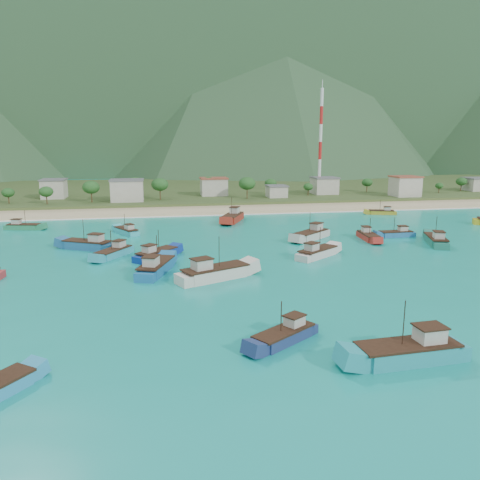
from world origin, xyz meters
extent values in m
plane|color=#0D9597|center=(0.00, 0.00, 0.00)|extent=(600.00, 600.00, 0.00)
cube|color=beige|center=(0.00, 79.00, 0.00)|extent=(400.00, 18.00, 1.20)
cube|color=#385123|center=(0.00, 140.00, 0.00)|extent=(400.00, 110.00, 2.40)
cube|color=white|center=(0.00, 69.50, 0.00)|extent=(400.00, 2.50, 0.08)
cube|color=slate|center=(-150.00, 520.00, 130.00)|extent=(1400.00, 160.00, 260.00)
cube|color=#385942|center=(120.00, 400.00, 100.00)|extent=(1100.00, 160.00, 200.00)
cube|color=#284C2D|center=(-40.00, 300.00, 75.00)|extent=(800.00, 160.00, 150.00)
cone|color=#284C2D|center=(60.00, 300.00, 85.00)|extent=(280.00, 280.00, 170.00)
cube|color=beige|center=(-59.04, 110.48, 4.90)|extent=(8.15, 8.90, 6.60)
cube|color=beige|center=(-31.88, 96.60, 5.20)|extent=(11.00, 8.54, 7.20)
cube|color=beige|center=(0.32, 108.94, 4.80)|extent=(9.91, 8.27, 6.40)
cube|color=beige|center=(22.85, 98.78, 3.61)|extent=(6.95, 7.00, 4.02)
cube|color=beige|center=(44.54, 106.45, 4.71)|extent=(9.22, 8.90, 6.21)
cube|color=beige|center=(72.04, 93.01, 5.22)|extent=(9.53, 8.47, 7.25)
cube|color=beige|center=(114.16, 106.48, 4.14)|extent=(11.86, 8.49, 5.09)
cylinder|color=red|center=(42.85, 108.00, 5.00)|extent=(1.20, 1.20, 6.81)
cylinder|color=white|center=(42.85, 108.00, 11.81)|extent=(1.20, 1.20, 6.81)
cylinder|color=red|center=(42.85, 108.00, 18.62)|extent=(1.20, 1.20, 6.81)
cylinder|color=white|center=(42.85, 108.00, 25.43)|extent=(1.20, 1.20, 6.81)
cylinder|color=red|center=(42.85, 108.00, 32.24)|extent=(1.20, 1.20, 6.81)
cylinder|color=white|center=(42.85, 108.00, 39.05)|extent=(1.20, 1.20, 6.81)
cube|color=navy|center=(-8.35, -24.02, 0.43)|extent=(9.06, 7.39, 1.66)
cube|color=beige|center=(-6.81, -22.97, 1.94)|extent=(2.66, 2.55, 1.35)
cylinder|color=#382114|center=(-8.78, -24.32, 3.13)|extent=(0.12, 0.12, 3.74)
cube|color=#268255|center=(-55.99, 54.91, 0.42)|extent=(9.42, 4.52, 1.65)
cube|color=beige|center=(-57.80, 55.30, 1.92)|extent=(2.36, 2.06, 1.34)
cylinder|color=#382114|center=(-55.48, 54.80, 3.10)|extent=(0.12, 0.12, 3.71)
cube|color=#A1281A|center=(-0.92, 57.14, 0.74)|extent=(8.57, 12.96, 2.28)
cube|color=beige|center=(0.14, 59.48, 2.81)|extent=(3.27, 3.55, 1.85)
cylinder|color=#382114|center=(-1.22, 56.49, 4.45)|extent=(0.12, 0.12, 5.14)
cube|color=navy|center=(-22.29, 18.04, 0.52)|extent=(9.13, 9.35, 1.83)
cube|color=beige|center=(-23.71, 16.55, 2.18)|extent=(2.92, 2.93, 1.49)
cylinder|color=#382114|center=(-21.89, 18.46, 3.50)|extent=(0.12, 0.12, 4.13)
cube|color=#AD9324|center=(46.99, 62.00, 0.36)|extent=(8.72, 4.91, 1.52)
cube|color=beige|center=(48.62, 61.48, 1.74)|extent=(2.28, 2.04, 1.24)
cylinder|color=#382114|center=(46.54, 62.15, 2.83)|extent=(0.12, 0.12, 3.42)
cube|color=teal|center=(-30.76, 20.76, 0.49)|extent=(7.60, 9.84, 1.78)
cube|color=beige|center=(-29.71, 22.46, 2.10)|extent=(2.69, 2.83, 1.45)
cylinder|color=#382114|center=(-31.05, 20.29, 3.38)|extent=(0.12, 0.12, 4.00)
cube|color=beige|center=(8.96, 13.35, 0.57)|extent=(10.39, 8.88, 1.93)
cube|color=beige|center=(7.21, 12.04, 2.32)|extent=(3.10, 3.01, 1.57)
cylinder|color=#382114|center=(9.44, 13.71, 3.71)|extent=(0.12, 0.12, 4.35)
cube|color=#19629C|center=(-22.47, 7.56, 0.67)|extent=(7.22, 12.21, 2.13)
cube|color=beige|center=(-23.28, 5.30, 2.60)|extent=(2.92, 3.23, 1.73)
cylinder|color=#382114|center=(-22.24, 8.18, 4.13)|extent=(0.12, 0.12, 4.80)
cube|color=#31AFBC|center=(-29.63, 44.12, 0.42)|extent=(6.77, 9.18, 1.64)
cube|color=beige|center=(-28.72, 42.51, 1.91)|extent=(2.45, 2.60, 1.33)
cylinder|color=#382114|center=(-29.88, 44.56, 3.09)|extent=(0.12, 0.12, 3.70)
cube|color=#266BA5|center=(34.01, 29.03, 0.40)|extent=(8.80, 2.79, 1.59)
cube|color=beige|center=(35.80, 29.07, 1.84)|extent=(2.02, 1.65, 1.29)
cylinder|color=#382114|center=(33.51, 29.02, 2.98)|extent=(0.12, 0.12, 3.58)
cube|color=beige|center=(13.18, 29.99, 0.65)|extent=(11.05, 10.12, 2.11)
cube|color=beige|center=(14.99, 31.52, 2.56)|extent=(3.38, 3.33, 1.71)
cylinder|color=#382114|center=(12.68, 29.56, 4.08)|extent=(0.12, 0.12, 4.74)
cube|color=#AB271F|center=(26.08, 26.85, 0.46)|extent=(3.69, 9.68, 1.72)
cube|color=beige|center=(26.26, 28.78, 2.02)|extent=(1.93, 2.31, 1.40)
cylinder|color=#382114|center=(26.03, 26.32, 3.25)|extent=(0.12, 0.12, 3.87)
cube|color=#225E90|center=(-36.77, 28.49, 0.64)|extent=(11.69, 8.38, 2.08)
cube|color=beige|center=(-34.71, 27.38, 2.53)|extent=(3.28, 3.08, 1.69)
cylinder|color=#382114|center=(-37.35, 28.79, 4.02)|extent=(0.12, 0.12, 4.68)
cube|color=#1E6B59|center=(38.58, 19.73, 0.60)|extent=(6.88, 11.49, 2.01)
cube|color=beige|center=(37.80, 17.61, 2.42)|extent=(2.77, 3.05, 1.63)
cylinder|color=#382114|center=(38.80, 20.32, 3.87)|extent=(0.12, 0.12, 4.52)
cube|color=beige|center=(-12.82, 1.90, 0.76)|extent=(13.15, 8.68, 2.31)
cube|color=beige|center=(-15.20, 0.83, 2.85)|extent=(3.60, 3.32, 1.88)
cylinder|color=#382114|center=(-12.16, 2.20, 4.52)|extent=(0.12, 0.12, 5.21)
cube|color=teal|center=(2.97, -30.96, 0.69)|extent=(12.20, 4.20, 2.19)
cube|color=beige|center=(5.42, -30.83, 2.67)|extent=(2.85, 2.35, 1.78)
cylinder|color=#382114|center=(2.28, -31.00, 4.24)|extent=(0.12, 0.12, 4.92)
camera|label=1|loc=(-22.12, -72.07, 22.47)|focal=35.00mm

